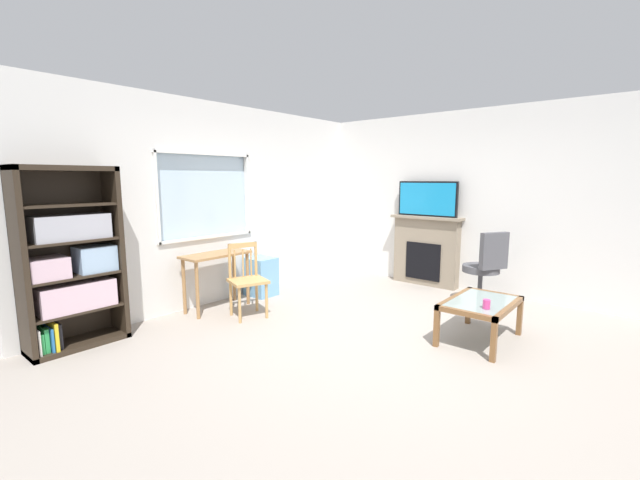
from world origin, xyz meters
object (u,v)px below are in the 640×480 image
plastic_drawer_unit (261,276)px  bookshelf (71,264)px  office_chair (486,264)px  sippy_cup (487,304)px  tv (427,199)px  fireplace (426,250)px  coffee_table (481,307)px  wooden_chair (247,279)px  desk_under_window (216,264)px

plastic_drawer_unit → bookshelf: bearing=178.6°
office_chair → sippy_cup: office_chair is taller
tv → fireplace: bearing=0.0°
fireplace → office_chair: fireplace is taller
plastic_drawer_unit → coffee_table: bearing=-83.9°
bookshelf → tv: size_ratio=1.87×
plastic_drawer_unit → tv: tv is taller
tv → wooden_chair: bearing=160.6°
desk_under_window → office_chair: office_chair is taller
desk_under_window → wooden_chair: (0.07, -0.52, -0.13)m
desk_under_window → sippy_cup: 3.24m
desk_under_window → plastic_drawer_unit: (0.80, 0.05, -0.32)m
fireplace → tv: bearing=-180.0°
bookshelf → sippy_cup: 4.11m
bookshelf → coffee_table: bookshelf is taller
bookshelf → office_chair: 4.87m
tv → office_chair: size_ratio=0.97×
fireplace → coffee_table: bearing=-140.3°
desk_under_window → tv: (2.88, -1.51, 0.78)m
tv → office_chair: (-0.48, -1.09, -0.82)m
office_chair → coffee_table: office_chair is taller
bookshelf → desk_under_window: size_ratio=2.06×
wooden_chair → coffee_table: size_ratio=0.97×
wooden_chair → office_chair: (2.33, -2.09, 0.09)m
coffee_table → sippy_cup: (-0.23, -0.13, 0.11)m
desk_under_window → sippy_cup: desk_under_window is taller
tv → office_chair: 1.45m
wooden_chair → tv: (2.81, -0.99, 0.91)m
bookshelf → fireplace: bookshelf is taller
bookshelf → fireplace: (4.53, -1.62, -0.29)m
bookshelf → coffee_table: 4.17m
desk_under_window → fireplace: (2.90, -1.51, -0.04)m
fireplace → desk_under_window: bearing=152.5°
desk_under_window → plastic_drawer_unit: bearing=3.6°
wooden_chair → office_chair: 3.13m
desk_under_window → wooden_chair: wooden_chair is taller
fireplace → bookshelf: bearing=160.4°
plastic_drawer_unit → sippy_cup: (0.09, -3.16, 0.20)m
bookshelf → tv: bookshelf is taller
plastic_drawer_unit → sippy_cup: size_ratio=6.16×
sippy_cup → desk_under_window: bearing=105.9°
plastic_drawer_unit → coffee_table: (0.32, -3.03, 0.09)m
sippy_cup → fireplace: bearing=38.6°
tv → sippy_cup: bearing=-141.1°
fireplace → tv: tv is taller
bookshelf → fireplace: 4.82m
fireplace → sippy_cup: fireplace is taller
coffee_table → desk_under_window: bearing=110.6°
wooden_chair → plastic_drawer_unit: size_ratio=1.62×
coffee_table → office_chair: bearing=16.5°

